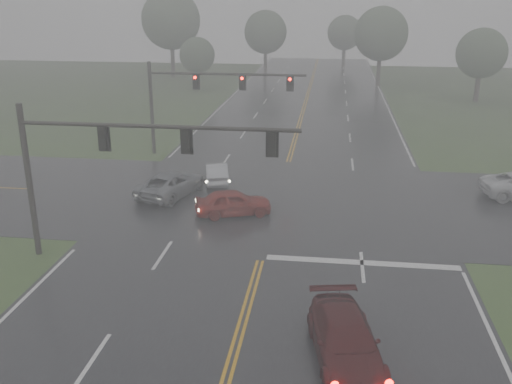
# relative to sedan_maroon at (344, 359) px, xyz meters

# --- Properties ---
(main_road) EXTENTS (18.00, 160.00, 0.02)m
(main_road) POSITION_rel_sedan_maroon_xyz_m (-3.62, 12.82, 0.00)
(main_road) COLOR black
(main_road) RESTS_ON ground
(cross_street) EXTENTS (120.00, 14.00, 0.02)m
(cross_street) POSITION_rel_sedan_maroon_xyz_m (-3.62, 14.82, 0.00)
(cross_street) COLOR black
(cross_street) RESTS_ON ground
(stop_bar) EXTENTS (8.50, 0.50, 0.01)m
(stop_bar) POSITION_rel_sedan_maroon_xyz_m (0.88, 7.22, 0.00)
(stop_bar) COLOR silver
(stop_bar) RESTS_ON ground
(sedan_maroon) EXTENTS (2.89, 5.23, 1.43)m
(sedan_maroon) POSITION_rel_sedan_maroon_xyz_m (0.00, 0.00, 0.00)
(sedan_maroon) COLOR #3D0B0C
(sedan_maroon) RESTS_ON ground
(sedan_red) EXTENTS (4.40, 2.86, 1.39)m
(sedan_red) POSITION_rel_sedan_maroon_xyz_m (-5.77, 12.25, 0.00)
(sedan_red) COLOR maroon
(sedan_red) RESTS_ON ground
(sedan_silver) EXTENTS (2.20, 4.04, 1.26)m
(sedan_silver) POSITION_rel_sedan_maroon_xyz_m (-7.77, 17.72, 0.00)
(sedan_silver) COLOR #A7A8AE
(sedan_silver) RESTS_ON ground
(car_grey) EXTENTS (3.70, 5.54, 1.41)m
(car_grey) POSITION_rel_sedan_maroon_xyz_m (-9.93, 14.91, 0.00)
(car_grey) COLOR slate
(car_grey) RESTS_ON ground
(signal_gantry_near) EXTENTS (12.06, 0.30, 6.95)m
(signal_gantry_near) POSITION_rel_sedan_maroon_xyz_m (-10.15, 6.29, 4.87)
(signal_gantry_near) COLOR black
(signal_gantry_near) RESTS_ON ground
(signal_gantry_far) EXTENTS (11.37, 0.34, 6.76)m
(signal_gantry_far) POSITION_rel_sedan_maroon_xyz_m (-10.35, 24.02, 4.73)
(signal_gantry_far) COLOR black
(signal_gantry_far) RESTS_ON ground
(tree_nw_a) EXTENTS (4.36, 4.36, 6.41)m
(tree_nw_a) POSITION_rel_sedan_maroon_xyz_m (-17.46, 54.28, 4.20)
(tree_nw_a) COLOR #382C24
(tree_nw_a) RESTS_ON ground
(tree_ne_a) EXTENTS (6.80, 6.80, 9.99)m
(tree_ne_a) POSITION_rel_sedan_maroon_xyz_m (5.10, 60.23, 6.57)
(tree_ne_a) COLOR #382C24
(tree_ne_a) RESTS_ON ground
(tree_n_mid) EXTENTS (6.28, 6.28, 9.22)m
(tree_n_mid) POSITION_rel_sedan_maroon_xyz_m (-10.84, 70.22, 6.07)
(tree_n_mid) COLOR #382C24
(tree_n_mid) RESTS_ON ground
(tree_e_near) EXTENTS (5.42, 5.42, 7.96)m
(tree_e_near) POSITION_rel_sedan_maroon_xyz_m (15.17, 50.04, 5.23)
(tree_e_near) COLOR #382C24
(tree_e_near) RESTS_ON ground
(tree_nw_b) EXTENTS (8.20, 8.20, 12.05)m
(tree_nw_b) POSITION_rel_sedan_maroon_xyz_m (-23.56, 64.83, 7.93)
(tree_nw_b) COLOR #382C24
(tree_nw_b) RESTS_ON ground
(tree_n_far) EXTENTS (5.61, 5.61, 8.24)m
(tree_n_far) POSITION_rel_sedan_maroon_xyz_m (0.89, 80.88, 5.42)
(tree_n_far) COLOR #382C24
(tree_n_far) RESTS_ON ground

